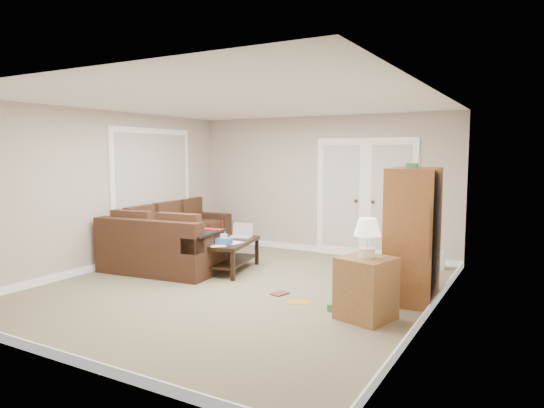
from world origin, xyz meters
The scene contains 17 objects.
floor centered at (0.00, 0.00, 0.00)m, with size 5.50×5.50×0.00m, color gray.
ceiling centered at (0.00, 0.00, 2.50)m, with size 5.00×5.50×0.02m, color white.
wall_left centered at (-2.50, 0.00, 1.25)m, with size 0.02×5.50×2.50m, color beige.
wall_right centered at (2.50, 0.00, 1.25)m, with size 0.02×5.50×2.50m, color beige.
wall_back centered at (0.00, 2.75, 1.25)m, with size 5.00×0.02×2.50m, color beige.
wall_front centered at (0.00, -2.75, 1.25)m, with size 5.00×0.02×2.50m, color beige.
baseboards centered at (0.00, 0.00, 0.05)m, with size 5.00×5.50×0.10m, color white, non-canonical shape.
french_doors centered at (0.85, 2.71, 1.04)m, with size 1.80×0.05×2.13m.
window_left centered at (-2.46, 1.00, 1.55)m, with size 0.05×1.92×1.42m.
sectional_sofa centered at (-1.88, 0.78, 0.33)m, with size 2.13×2.85×0.85m.
coffee_table centered at (-0.64, 0.75, 0.26)m, with size 0.82×1.27×0.80m.
tv_armoire centered at (2.16, 0.70, 0.83)m, with size 0.65×1.08×1.78m.
side_cabinet centered at (1.91, -0.34, 0.41)m, with size 0.65×0.65×1.13m.
space_heater centered at (2.20, 2.45, 0.15)m, with size 0.12×0.10×0.29m, color silver.
floor_magazine centered at (0.99, -0.16, 0.00)m, with size 0.26×0.20×0.01m, color gold.
floor_greenbox centered at (1.48, -0.21, 0.04)m, with size 0.15×0.20×0.08m, color #449659.
floor_book centered at (0.55, 0.04, 0.01)m, with size 0.17×0.23×0.02m, color brown.
Camera 1 is at (3.56, -5.40, 1.83)m, focal length 32.00 mm.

